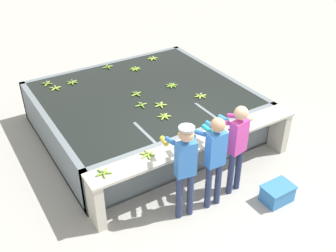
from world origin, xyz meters
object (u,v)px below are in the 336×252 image
object	(u,v)px
banana_bunch_floating_7	(153,58)
worker_1	(214,154)
banana_bunch_floating_4	(160,105)
banana_bunch_floating_11	(47,84)
banana_bunch_floating_9	(164,116)
banana_bunch_ledge_0	(246,119)
banana_bunch_floating_6	(171,85)
banana_bunch_floating_1	(141,105)
banana_bunch_floating_5	(136,94)
banana_bunch_ledge_2	(148,154)
crate	(277,193)
banana_bunch_floating_3	(55,88)
worker_0	(185,163)
banana_bunch_floating_2	(200,96)
knife_0	(233,128)
banana_bunch_ledge_1	(103,173)
banana_bunch_floating_0	(108,67)
banana_bunch_floating_8	(135,69)
worker_2	(236,141)
banana_bunch_floating_10	(72,82)

from	to	relation	value
banana_bunch_floating_7	worker_1	bearing A→B (deg)	-106.79
banana_bunch_floating_4	banana_bunch_floating_11	world-z (taller)	same
banana_bunch_floating_9	banana_bunch_ledge_0	bearing A→B (deg)	-35.60
banana_bunch_floating_6	banana_bunch_floating_9	distance (m)	1.34
banana_bunch_floating_1	banana_bunch_floating_5	distance (m)	0.49
banana_bunch_floating_5	banana_bunch_floating_6	world-z (taller)	same
banana_bunch_ledge_2	crate	size ratio (longest dim) A/B	0.51
banana_bunch_floating_3	banana_bunch_floating_4	xyz separation A→B (m)	(1.57, -1.86, 0.00)
worker_0	banana_bunch_floating_4	distance (m)	2.14
worker_1	banana_bunch_floating_11	distance (m)	4.45
banana_bunch_floating_2	banana_bunch_ledge_2	bearing A→B (deg)	-148.16
worker_0	banana_bunch_floating_1	size ratio (longest dim) A/B	6.27
worker_0	banana_bunch_floating_6	world-z (taller)	worker_0
banana_bunch_floating_1	banana_bunch_floating_5	bearing A→B (deg)	73.93
banana_bunch_floating_2	banana_bunch_floating_1	bearing A→B (deg)	165.74
worker_1	banana_bunch_floating_2	bearing A→B (deg)	59.79
banana_bunch_floating_11	knife_0	bearing A→B (deg)	-56.95
banana_bunch_ledge_1	banana_bunch_floating_0	bearing A→B (deg)	64.65
worker_0	banana_bunch_floating_3	size ratio (longest dim) A/B	6.35
worker_1	banana_bunch_floating_8	distance (m)	3.93
banana_bunch_ledge_1	worker_1	bearing A→B (deg)	-21.26
worker_0	banana_bunch_floating_0	bearing A→B (deg)	81.66
worker_1	banana_bunch_floating_3	xyz separation A→B (m)	(-1.37, 3.89, -0.12)
banana_bunch_floating_4	knife_0	xyz separation A→B (m)	(0.70, -1.45, -0.01)
banana_bunch_floating_7	banana_bunch_floating_9	size ratio (longest dim) A/B	1.00
crate	worker_2	bearing A→B (deg)	126.33
banana_bunch_floating_4	banana_bunch_floating_11	size ratio (longest dim) A/B	1.16
worker_2	banana_bunch_floating_7	bearing A→B (deg)	79.98
worker_2	banana_bunch_floating_6	bearing A→B (deg)	82.92
banana_bunch_floating_10	banana_bunch_ledge_0	xyz separation A→B (m)	(2.26, -3.28, 0.00)
banana_bunch_floating_4	banana_bunch_floating_0	bearing A→B (deg)	93.05
banana_bunch_floating_1	banana_bunch_floating_4	size ratio (longest dim) A/B	1.02
banana_bunch_floating_0	banana_bunch_floating_8	distance (m)	0.68
banana_bunch_floating_5	knife_0	world-z (taller)	banana_bunch_floating_5
worker_2	banana_bunch_floating_9	bearing A→B (deg)	108.65
banana_bunch_floating_4	worker_2	bearing A→B (deg)	-80.09
banana_bunch_floating_8	banana_bunch_floating_10	bearing A→B (deg)	176.39
worker_1	banana_bunch_floating_5	size ratio (longest dim) A/B	6.25
banana_bunch_floating_2	banana_bunch_floating_7	bearing A→B (deg)	86.25
banana_bunch_floating_3	banana_bunch_ledge_0	world-z (taller)	banana_bunch_ledge_0
banana_bunch_floating_3	banana_bunch_floating_8	xyz separation A→B (m)	(1.96, -0.01, -0.00)
banana_bunch_floating_3	banana_bunch_floating_6	xyz separation A→B (m)	(2.23, -1.23, -0.00)
banana_bunch_floating_5	banana_bunch_ledge_0	distance (m)	2.40
banana_bunch_floating_5	banana_bunch_floating_11	distance (m)	2.08
banana_bunch_floating_8	banana_bunch_floating_0	bearing A→B (deg)	138.51
worker_0	worker_1	bearing A→B (deg)	-4.58
banana_bunch_floating_11	banana_bunch_ledge_1	distance (m)	3.57
banana_bunch_floating_4	banana_bunch_floating_8	size ratio (longest dim) A/B	0.99
banana_bunch_floating_1	banana_bunch_ledge_2	world-z (taller)	banana_bunch_ledge_2
banana_bunch_floating_9	banana_bunch_ledge_1	bearing A→B (deg)	-150.44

